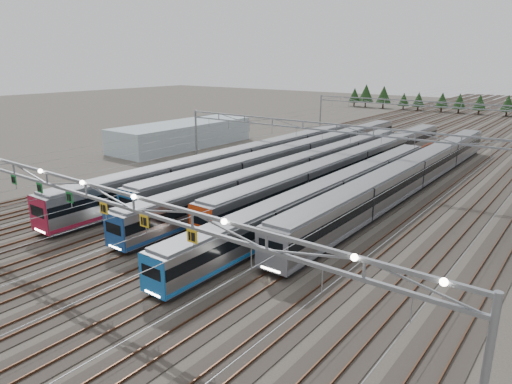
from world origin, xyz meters
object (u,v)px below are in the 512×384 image
Objects in this scene: gantry_far at (433,108)px; west_shed at (183,135)px; train_b at (302,155)px; train_c at (300,169)px; train_a at (243,161)px; train_d at (358,162)px; gantry_mid at (336,134)px; train_f at (412,174)px; gantry_near at (84,192)px; train_e at (332,193)px.

gantry_far is 54.48m from west_shed.
train_c is at bearing -59.25° from train_b.
train_a reaches higher than train_d.
train_b is at bearing -5.16° from west_shed.
train_f is at bearing 0.18° from gantry_mid.
gantry_near reaches higher than train_c.
gantry_mid is at bearing 32.94° from train_a.
west_shed is at bearing 177.75° from train_d.
train_d reaches higher than train_c.
train_a is 1.11× the size of gantry_far.
train_a is at bearing -147.06° from gantry_mid.
west_shed reaches higher than train_a.
train_f is (18.00, -1.70, -0.00)m from train_b.
gantry_far is at bearing 93.06° from train_d.
train_e is (13.50, -15.10, -0.28)m from train_b.
train_b is 1.05× the size of train_f.
train_c is 9.80m from train_d.
train_c is 1.16× the size of train_e.
train_f reaches higher than train_e.
gantry_far reaches higher than train_b.
gantry_mid is at bearing -90.00° from gantry_far.
train_d is (4.50, 8.70, 0.06)m from train_c.
gantry_far is 1.88× the size of west_shed.
train_d is (13.50, 10.17, -0.15)m from train_a.
train_b is at bearing 63.51° from train_a.
train_b is at bearing 174.60° from train_f.
train_a is 16.90m from train_d.
gantry_mid reaches higher than train_b.
train_d is at bearing 105.49° from train_e.
train_d is 2.22× the size of west_shed.
gantry_near is (6.70, -41.86, 4.80)m from train_b.
gantry_mid is at bearing 116.80° from train_e.
gantry_mid and gantry_far have the same top height.
gantry_near reaches higher than train_b.
train_b is at bearing -172.77° from train_d.
train_a is 0.94× the size of train_b.
west_shed reaches higher than train_c.
train_c is 0.96× the size of train_f.
train_b is 1.26× the size of train_e.
train_b is 20.26m from train_e.
train_d is 43.34m from gantry_near.
train_a reaches higher than train_b.
gantry_far is at bearing 89.97° from gantry_near.
train_a is 19.00m from train_e.
train_a is 1.11× the size of gantry_near.
gantry_far is at bearing 48.37° from west_shed.
gantry_mid is at bearing -6.93° from west_shed.
gantry_far is (-2.25, 42.12, 4.21)m from train_d.
gantry_far is at bearing 104.05° from train_f.
gantry_mid reaches higher than train_a.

